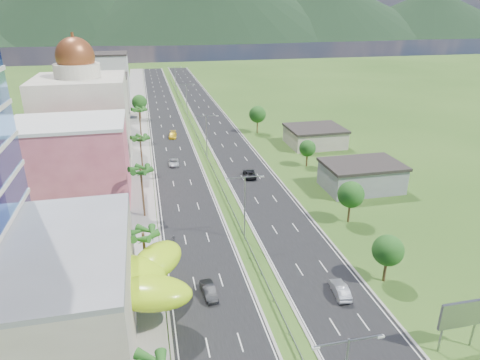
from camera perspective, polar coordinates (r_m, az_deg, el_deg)
ground at (r=61.21m, az=2.80°, el=-12.51°), size 500.00×500.00×0.00m
road_left at (r=142.84m, az=-9.83°, el=7.74°), size 11.00×260.00×0.04m
road_right at (r=144.30m, az=-3.83°, el=8.16°), size 11.00×260.00×0.04m
sidewalk_left at (r=142.72m, az=-13.67°, el=7.45°), size 7.00×260.00×0.12m
median_guardrail at (r=125.91m, az=-5.92°, el=6.29°), size 0.10×216.06×0.76m
streetlight_median_b at (r=66.26m, az=0.63°, el=-2.88°), size 6.04×0.25×11.00m
streetlight_median_c at (r=103.26m, az=-4.51°, el=6.33°), size 6.04×0.25×11.00m
streetlight_median_d at (r=146.78m, az=-7.16°, el=10.97°), size 6.04×0.25×11.00m
streetlight_median_e at (r=190.98m, az=-8.62°, el=13.47°), size 6.04×0.25×11.00m
lime_canopy at (r=53.82m, az=-17.40°, el=-12.64°), size 18.00×15.00×7.40m
pink_shophouse at (r=86.07m, az=-21.43°, el=2.09°), size 20.00×15.00×15.00m
domed_building at (r=106.96m, az=-20.16°, el=8.15°), size 20.00×20.00×28.70m
midrise_grey at (r=131.82m, az=-18.37°, el=9.32°), size 16.00×15.00×16.00m
midrise_beige at (r=153.60m, az=-17.67°, el=10.52°), size 16.00×15.00×13.00m
midrise_white at (r=175.79m, az=-17.27°, el=12.76°), size 16.00×15.00×18.00m
billboard at (r=52.93m, az=27.43°, el=-15.77°), size 5.20×0.35×6.20m
shed_near at (r=90.48m, az=15.87°, el=0.36°), size 15.00×10.00×5.00m
shed_far at (r=116.97m, az=9.94°, el=5.64°), size 14.00×12.00×4.40m
palm_tree_b at (r=57.55m, az=-12.79°, el=-7.26°), size 3.60×3.60×8.10m
palm_tree_c at (r=75.17m, az=-13.10°, el=1.08°), size 3.60×3.60×9.60m
palm_tree_d at (r=97.31m, az=-13.18°, el=5.30°), size 3.60×3.60×8.60m
palm_tree_e at (r=121.33m, az=-13.31°, el=8.96°), size 3.60×3.60×9.40m
leafy_tree_lfar at (r=146.35m, az=-13.27°, el=10.06°), size 4.90×4.90×8.05m
leafy_tree_ra at (r=60.65m, az=19.12°, el=-8.87°), size 4.20×4.20×6.90m
leafy_tree_rb at (r=74.88m, az=14.56°, el=-1.90°), size 4.55×4.55×7.47m
leafy_tree_rc at (r=100.14m, az=8.98°, el=4.20°), size 3.85×3.85×6.33m
leafy_tree_rd at (r=126.05m, az=2.34°, el=8.74°), size 4.90×4.90×8.05m
mountain_ridge at (r=505.05m, az=-4.48°, el=18.15°), size 860.00×140.00×90.00m
car_dark_left at (r=57.05m, az=-4.20°, el=-14.51°), size 1.99×4.63×1.48m
car_silver_mid_left at (r=101.82m, az=-8.79°, el=2.33°), size 2.40×4.85×1.32m
car_yellow_far_left at (r=123.90m, az=-8.97°, el=5.95°), size 2.70×5.35×1.49m
car_silver_right at (r=58.49m, az=13.20°, el=-14.03°), size 2.21×4.93×1.57m
car_dark_far_right at (r=93.66m, az=1.28°, el=0.87°), size 3.09×5.66×1.50m
motorcycle at (r=69.52m, az=-8.83°, el=-7.59°), size 0.70×1.82×1.14m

